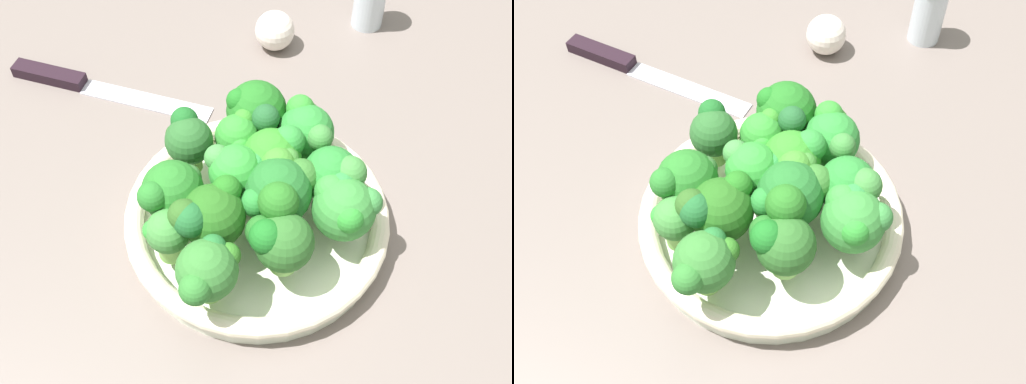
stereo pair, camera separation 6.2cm
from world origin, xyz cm
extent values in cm
cube|color=slate|center=(0.00, 0.00, -1.25)|extent=(130.00, 130.00, 2.50)
cylinder|color=silver|center=(0.13, 1.35, 0.83)|extent=(26.26, 26.26, 1.66)
torus|color=#F0E5C4|center=(0.13, 1.35, 2.67)|extent=(27.36, 27.36, 2.02)
cylinder|color=#7CB356|center=(2.97, 7.68, 4.76)|extent=(2.72, 2.72, 2.17)
sphere|color=#2B6326|center=(2.97, 7.68, 7.67)|extent=(5.62, 5.62, 5.62)
sphere|color=#226221|center=(3.75, 5.60, 8.11)|extent=(3.09, 3.09, 3.09)
sphere|color=#1A681F|center=(4.31, 6.72, 9.03)|extent=(3.27, 3.27, 3.27)
cylinder|color=#94DA67|center=(5.62, 1.11, 4.78)|extent=(2.66, 2.66, 2.21)
sphere|color=#25601B|center=(5.62, 1.11, 7.92)|extent=(6.24, 6.24, 6.24)
sphere|color=#1E5E2A|center=(7.92, 0.68, 9.35)|extent=(3.32, 3.32, 3.32)
sphere|color=#2C5B20|center=(8.01, 0.23, 9.45)|extent=(3.10, 3.10, 3.10)
sphere|color=#216A1C|center=(3.42, 0.74, 9.63)|extent=(2.83, 2.83, 2.83)
cylinder|color=#A3CF66|center=(-3.50, 0.25, 4.68)|extent=(1.84, 1.84, 2.00)
sphere|color=#318727|center=(-3.50, 0.25, 7.65)|extent=(6.06, 6.06, 6.06)
sphere|color=#3B8031|center=(-3.52, 2.01, 9.00)|extent=(2.49, 2.49, 2.49)
sphere|color=#3C832B|center=(-2.48, 1.80, 8.96)|extent=(3.59, 3.59, 3.59)
sphere|color=#2D8733|center=(-5.38, 0.53, 9.06)|extent=(3.32, 3.32, 3.32)
cylinder|color=#89C34F|center=(-0.65, 3.54, 4.78)|extent=(2.07, 2.07, 2.20)
sphere|color=#226728|center=(-0.65, 3.54, 8.03)|extent=(6.63, 6.63, 6.63)
sphere|color=#26782E|center=(2.06, 3.09, 8.57)|extent=(2.84, 2.84, 2.84)
sphere|color=#256A1F|center=(1.22, 5.25, 9.83)|extent=(3.83, 3.83, 3.83)
sphere|color=#316D29|center=(-3.21, 4.13, 8.52)|extent=(3.64, 3.64, 3.64)
cylinder|color=#8CCC63|center=(-5.94, 5.71, 4.76)|extent=(2.65, 2.65, 2.17)
sphere|color=#287C2F|center=(-5.94, 5.71, 7.72)|extent=(5.76, 5.76, 5.76)
sphere|color=#2D7C39|center=(-4.94, 7.75, 8.62)|extent=(3.19, 3.19, 3.19)
sphere|color=#3C8039|center=(-6.53, 7.41, 9.01)|extent=(3.39, 3.39, 3.39)
cylinder|color=#82C159|center=(9.48, -0.87, 4.91)|extent=(2.60, 2.60, 2.46)
sphere|color=#3D8239|center=(9.48, -0.87, 7.52)|extent=(4.27, 4.27, 4.27)
sphere|color=green|center=(10.43, -1.78, 7.74)|extent=(2.09, 2.09, 2.09)
sphere|color=#378C40|center=(8.47, 0.49, 8.13)|extent=(2.15, 2.15, 2.15)
cylinder|color=#95D663|center=(9.93, 4.89, 4.88)|extent=(2.32, 2.32, 2.40)
sphere|color=#33742F|center=(9.93, 4.89, 7.91)|extent=(5.65, 5.65, 5.65)
sphere|color=#22692D|center=(8.41, 4.13, 8.98)|extent=(2.53, 2.53, 2.53)
sphere|color=#2E7121|center=(7.81, 5.37, 8.46)|extent=(2.37, 2.37, 2.37)
sphere|color=#2E732C|center=(12.12, 5.85, 8.65)|extent=(2.91, 2.91, 2.91)
cylinder|color=#84BA60|center=(-8.72, -0.13, 4.53)|extent=(1.96, 1.96, 1.71)
sphere|color=#2C8432|center=(-8.72, -0.13, 7.32)|extent=(5.95, 5.95, 5.95)
sphere|color=#308C2C|center=(-9.71, -1.78, 8.81)|extent=(3.03, 3.03, 3.03)
sphere|color=#357C28|center=(-10.03, -1.53, 7.64)|extent=(3.54, 3.54, 3.54)
sphere|color=#397D36|center=(-8.11, 2.28, 8.78)|extent=(2.72, 2.72, 2.72)
cylinder|color=#86BC5B|center=(6.32, -3.75, 4.85)|extent=(2.22, 2.22, 2.33)
sphere|color=#267025|center=(6.32, -3.75, 7.99)|extent=(6.09, 6.09, 6.09)
sphere|color=#277027|center=(8.67, -3.68, 9.48)|extent=(2.89, 2.89, 2.89)
sphere|color=#33672F|center=(4.44, -3.57, 8.52)|extent=(2.64, 2.64, 2.64)
cylinder|color=#7CB350|center=(0.86, -7.49, 4.96)|extent=(2.30, 2.30, 2.56)
sphere|color=#275C28|center=(0.86, -7.49, 7.86)|extent=(5.00, 5.00, 5.00)
sphere|color=#2B561F|center=(1.34, -8.88, 8.16)|extent=(2.21, 2.21, 2.21)
sphere|color=#1A5C22|center=(-0.20, -8.98, 9.08)|extent=(2.87, 2.87, 2.87)
cylinder|color=#75C155|center=(-3.24, -4.68, 4.79)|extent=(2.50, 2.50, 2.23)
sphere|color=#30892E|center=(-3.24, -4.68, 7.43)|extent=(4.67, 4.67, 4.67)
sphere|color=#348428|center=(-4.64, -5.04, 8.65)|extent=(2.28, 2.28, 2.28)
sphere|color=#2F892D|center=(-2.39, -3.39, 7.68)|extent=(2.48, 2.48, 2.48)
cylinder|color=#77B35C|center=(-3.82, 9.13, 4.56)|extent=(2.13, 2.13, 1.76)
sphere|color=#358335|center=(-3.82, 9.13, 7.45)|extent=(6.18, 6.18, 6.18)
sphere|color=#35803A|center=(-5.49, 10.52, 8.24)|extent=(2.89, 2.89, 2.89)
sphere|color=#358A36|center=(-3.91, 7.42, 8.57)|extent=(3.39, 3.39, 3.39)
sphere|color=#2A882B|center=(-2.71, 10.48, 8.52)|extent=(2.93, 2.93, 2.93)
cylinder|color=#79B35F|center=(0.57, -0.96, 5.08)|extent=(2.17, 2.17, 2.80)
sphere|color=green|center=(0.57, -0.96, 8.24)|extent=(5.42, 5.42, 5.42)
sphere|color=#30863F|center=(-0.83, -0.36, 8.69)|extent=(2.71, 2.71, 2.71)
sphere|color=#3F873F|center=(1.13, -2.89, 9.25)|extent=(2.65, 2.65, 2.65)
cylinder|color=#8EC86E|center=(-7.29, -5.79, 4.49)|extent=(1.94, 1.94, 1.62)
sphere|color=#216A20|center=(-7.29, -5.79, 7.43)|extent=(6.56, 6.56, 6.56)
sphere|color=#2D5E2C|center=(-6.15, -4.13, 8.31)|extent=(2.67, 2.67, 2.67)
sphere|color=#205629|center=(-6.09, -3.34, 9.01)|extent=(2.95, 2.95, 2.95)
sphere|color=#1D691E|center=(-5.90, -7.09, 9.03)|extent=(2.63, 2.63, 2.63)
cube|color=silver|center=(-3.97, -21.79, 0.20)|extent=(9.96, 16.36, 0.40)
cube|color=black|center=(2.01, -33.67, 0.75)|extent=(6.28, 9.57, 1.50)
sphere|color=silver|center=(-22.74, -17.48, 2.61)|extent=(5.22, 5.22, 5.22)
cylinder|color=silver|center=(-35.10, -11.59, 3.90)|extent=(4.25, 4.25, 7.80)
camera|label=1|loc=(26.70, 27.23, 56.39)|focal=44.36mm
camera|label=2|loc=(22.02, 31.29, 56.39)|focal=44.36mm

